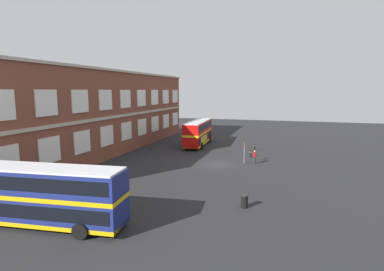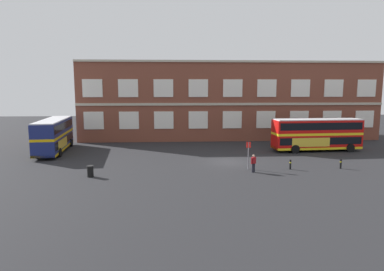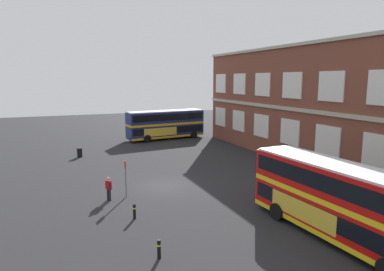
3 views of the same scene
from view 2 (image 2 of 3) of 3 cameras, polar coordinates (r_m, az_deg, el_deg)
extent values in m
plane|color=#232326|center=(38.50, 5.56, -3.83)|extent=(120.00, 120.00, 0.00)
cube|color=brown|center=(53.98, 6.11, 5.76)|extent=(45.44, 8.00, 11.58)
cube|color=#B2A893|center=(49.98, 6.87, 5.30)|extent=(45.44, 0.16, 0.36)
cube|color=#B2A893|center=(50.10, 6.99, 12.37)|extent=(45.44, 0.28, 0.30)
cube|color=silver|center=(50.66, -16.30, 2.45)|extent=(2.83, 0.12, 2.55)
cube|color=silver|center=(49.77, -10.62, 2.54)|extent=(2.83, 0.12, 2.55)
cube|color=silver|center=(49.39, -4.80, 2.61)|extent=(2.83, 0.12, 2.55)
cube|color=silver|center=(49.52, 1.06, 2.65)|extent=(2.83, 0.12, 2.55)
cube|color=silver|center=(50.16, 6.82, 2.66)|extent=(2.83, 0.12, 2.55)
cube|color=silver|center=(51.29, 12.39, 2.65)|extent=(2.83, 0.12, 2.55)
cube|color=silver|center=(52.88, 17.67, 2.61)|extent=(2.83, 0.12, 2.55)
cube|color=silver|center=(54.89, 22.60, 2.56)|extent=(2.83, 0.12, 2.55)
cube|color=silver|center=(57.28, 27.15, 2.50)|extent=(2.83, 0.12, 2.55)
cube|color=silver|center=(50.45, -16.51, 7.69)|extent=(2.83, 0.12, 2.55)
cube|color=silver|center=(49.56, -10.76, 7.88)|extent=(2.83, 0.12, 2.55)
cube|color=silver|center=(49.17, -4.86, 7.99)|extent=(2.83, 0.12, 2.55)
cube|color=silver|center=(49.30, 1.07, 8.01)|extent=(2.83, 0.12, 2.55)
cube|color=silver|center=(49.94, 6.91, 7.96)|extent=(2.83, 0.12, 2.55)
cube|color=silver|center=(51.08, 12.55, 7.83)|extent=(2.83, 0.12, 2.55)
cube|color=silver|center=(52.68, 17.88, 7.63)|extent=(2.83, 0.12, 2.55)
cube|color=silver|center=(54.70, 22.86, 7.39)|extent=(2.83, 0.12, 2.55)
cube|color=silver|center=(57.09, 27.45, 7.12)|extent=(2.83, 0.12, 2.55)
cube|color=navy|center=(45.12, -22.28, -1.07)|extent=(3.69, 11.21, 1.75)
cube|color=black|center=(45.09, -22.29, -0.80)|extent=(3.69, 10.77, 0.90)
cube|color=gold|center=(44.98, -22.35, 0.22)|extent=(3.69, 11.21, 0.30)
cube|color=navy|center=(44.87, -22.41, 1.39)|extent=(3.69, 11.21, 1.55)
cube|color=black|center=(44.86, -22.42, 1.49)|extent=(3.69, 10.77, 0.90)
cube|color=gold|center=(45.23, -22.23, -1.98)|extent=(3.71, 11.21, 0.28)
cube|color=silver|center=(44.79, -22.47, 2.46)|extent=(3.57, 10.98, 0.12)
cube|color=gold|center=(43.55, -21.01, -1.19)|extent=(0.54, 4.82, 1.10)
cube|color=yellow|center=(50.15, -21.05, 2.59)|extent=(1.65, 0.23, 0.40)
cylinder|color=black|center=(48.69, -19.78, -1.15)|extent=(0.43, 1.07, 1.04)
cylinder|color=black|center=(49.22, -22.70, -1.20)|extent=(0.43, 1.07, 1.04)
cylinder|color=black|center=(41.78, -21.51, -2.69)|extent=(0.43, 1.07, 1.04)
cylinder|color=black|center=(42.39, -24.89, -2.73)|extent=(0.43, 1.07, 1.04)
cube|color=red|center=(45.34, 20.28, -0.92)|extent=(11.13, 3.20, 1.75)
cube|color=black|center=(45.31, 20.30, -0.66)|extent=(10.69, 3.21, 0.90)
cube|color=yellow|center=(45.20, 20.35, 0.36)|extent=(11.13, 3.20, 0.30)
cube|color=red|center=(45.10, 20.40, 1.53)|extent=(11.13, 3.20, 1.55)
cube|color=black|center=(45.09, 20.41, 1.63)|extent=(10.69, 3.21, 0.90)
cube|color=yellow|center=(45.46, 20.24, -1.84)|extent=(11.13, 3.22, 0.28)
cube|color=silver|center=(45.02, 20.46, 2.58)|extent=(10.91, 3.08, 0.12)
cube|color=gold|center=(43.60, 19.51, -1.11)|extent=(4.83, 0.32, 1.10)
cube|color=yellow|center=(47.80, 26.28, 2.05)|extent=(0.16, 1.66, 0.40)
cylinder|color=black|center=(46.25, 25.21, -1.91)|extent=(1.06, 0.38, 1.04)
cylinder|color=black|center=(48.39, 23.63, -1.40)|extent=(1.06, 0.38, 1.04)
cylinder|color=black|center=(42.91, 17.08, -2.21)|extent=(1.06, 0.38, 1.04)
cylinder|color=black|center=(45.22, 15.78, -1.65)|extent=(1.06, 0.38, 1.04)
cylinder|color=black|center=(32.35, 10.22, -5.44)|extent=(0.22, 0.22, 0.85)
cylinder|color=black|center=(32.49, 10.48, -5.39)|extent=(0.22, 0.22, 0.85)
cube|color=maroon|center=(32.26, 10.38, -4.16)|extent=(0.47, 0.41, 0.60)
cylinder|color=maroon|center=(32.09, 10.05, -4.27)|extent=(0.15, 0.15, 0.57)
cylinder|color=maroon|center=(32.45, 10.71, -4.15)|extent=(0.15, 0.15, 0.57)
sphere|color=tan|center=(32.17, 10.40, -3.39)|extent=(0.22, 0.22, 0.22)
cylinder|color=slate|center=(33.38, 9.51, -3.38)|extent=(0.10, 0.10, 2.70)
cube|color=red|center=(33.16, 9.56, -1.57)|extent=(0.44, 0.04, 0.56)
cylinder|color=black|center=(31.61, -16.83, -5.88)|extent=(0.56, 0.56, 0.95)
cylinder|color=black|center=(31.49, -16.87, -4.97)|extent=(0.60, 0.60, 0.08)
cylinder|color=black|center=(36.40, 23.87, -4.42)|extent=(0.18, 0.18, 0.95)
cylinder|color=yellow|center=(36.36, 23.89, -4.10)|extent=(0.19, 0.19, 0.08)
cylinder|color=black|center=(34.38, 16.31, -4.75)|extent=(0.18, 0.18, 0.95)
cylinder|color=yellow|center=(34.34, 16.32, -4.41)|extent=(0.19, 0.19, 0.08)
camera|label=1|loc=(40.71, -52.50, 6.58)|focal=28.84mm
camera|label=3|loc=(41.36, 45.87, 6.45)|focal=31.92mm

